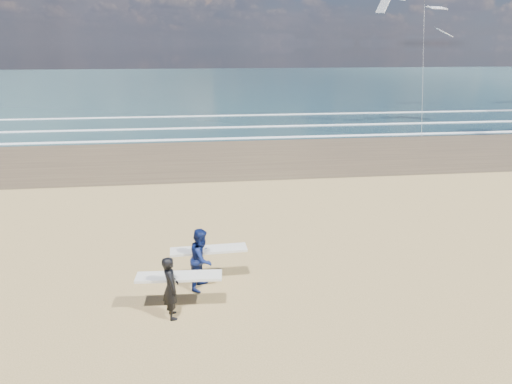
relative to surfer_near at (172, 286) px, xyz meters
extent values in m
cube|color=#483926|center=(20.18, 17.71, -0.85)|extent=(220.00, 12.00, 0.01)
cube|color=#1A333A|center=(20.18, 71.71, -0.85)|extent=(220.00, 100.00, 0.02)
cube|color=white|center=(20.18, 22.51, -0.81)|extent=(220.00, 0.50, 0.05)
cube|color=white|center=(20.18, 27.21, -0.81)|extent=(220.00, 0.50, 0.05)
cube|color=white|center=(20.18, 33.71, -0.81)|extent=(220.00, 0.50, 0.05)
imported|color=black|center=(-0.03, -0.06, -0.02)|extent=(0.53, 0.68, 1.68)
cube|color=silver|center=(0.17, 0.29, 0.09)|extent=(2.23, 0.65, 0.07)
imported|color=#0E1B50|center=(0.76, 1.36, 0.04)|extent=(0.97, 1.07, 1.79)
cube|color=silver|center=(0.96, 1.71, 0.14)|extent=(2.22, 0.61, 0.07)
cube|color=slate|center=(17.51, 21.98, -0.81)|extent=(0.12, 0.12, 0.10)
camera|label=1|loc=(0.85, -10.36, 5.81)|focal=32.00mm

